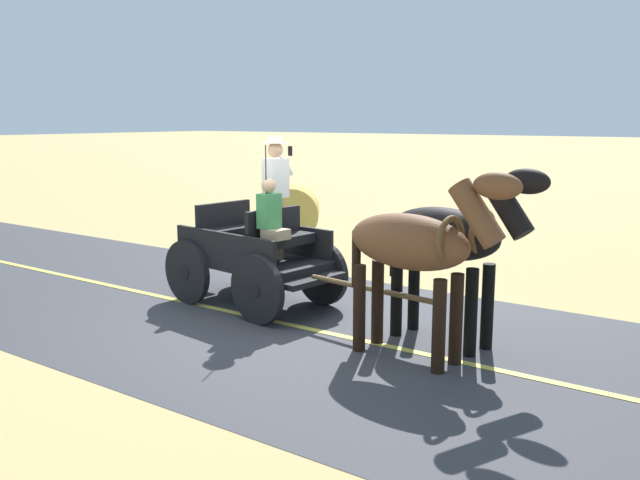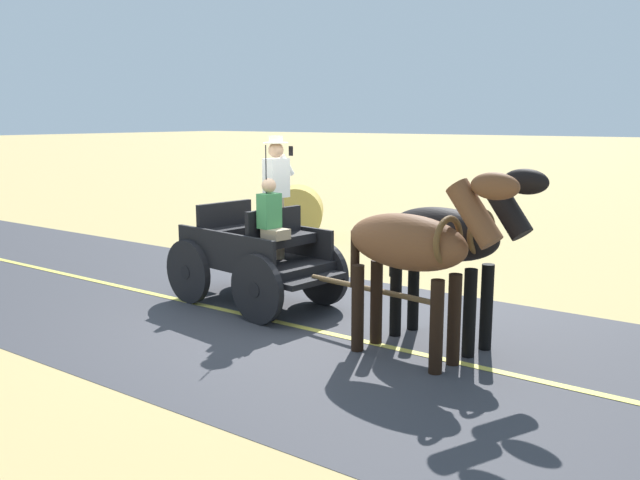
# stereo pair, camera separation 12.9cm
# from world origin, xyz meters

# --- Properties ---
(ground_plane) EXTENTS (200.00, 200.00, 0.00)m
(ground_plane) POSITION_xyz_m (0.00, 0.00, 0.00)
(ground_plane) COLOR tan
(road_surface) EXTENTS (5.57, 160.00, 0.01)m
(road_surface) POSITION_xyz_m (0.00, 0.00, 0.00)
(road_surface) COLOR #38383D
(road_surface) RESTS_ON ground
(road_centre_stripe) EXTENTS (0.12, 160.00, 0.00)m
(road_centre_stripe) POSITION_xyz_m (0.00, 0.00, 0.01)
(road_centre_stripe) COLOR #DBCC4C
(road_centre_stripe) RESTS_ON road_surface
(horse_drawn_carriage) EXTENTS (1.70, 4.51, 2.50)m
(horse_drawn_carriage) POSITION_xyz_m (-0.53, -0.61, 0.82)
(horse_drawn_carriage) COLOR black
(horse_drawn_carriage) RESTS_ON ground
(horse_near_side) EXTENTS (0.81, 2.15, 2.21)m
(horse_near_side) POSITION_xyz_m (-0.52, 2.44, 1.32)
(horse_near_side) COLOR black
(horse_near_side) RESTS_ON ground
(horse_off_side) EXTENTS (0.73, 2.14, 2.21)m
(horse_off_side) POSITION_xyz_m (0.21, 2.35, 1.32)
(horse_off_side) COLOR brown
(horse_off_side) RESTS_ON ground
(hay_bale) EXTENTS (1.58, 1.61, 1.20)m
(hay_bale) POSITION_xyz_m (-5.36, -3.63, 0.60)
(hay_bale) COLOR gold
(hay_bale) RESTS_ON ground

